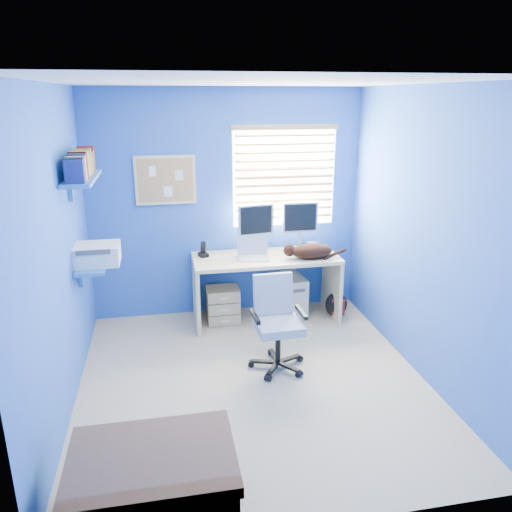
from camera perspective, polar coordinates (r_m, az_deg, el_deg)
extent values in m
cube|color=tan|center=(4.54, -0.32, -14.14)|extent=(3.00, 3.20, 0.00)
cube|color=white|center=(3.85, -0.39, 19.28)|extent=(3.00, 3.20, 0.00)
cube|color=blue|center=(5.55, -3.39, 5.82)|extent=(3.00, 0.01, 2.50)
cube|color=blue|center=(2.57, 6.28, -8.97)|extent=(3.00, 0.01, 2.50)
cube|color=blue|center=(4.03, -21.79, -0.08)|extent=(0.01, 3.20, 2.50)
cube|color=blue|center=(4.53, 18.67, 2.13)|extent=(0.01, 3.20, 2.50)
cube|color=#CFB88D|center=(5.54, 1.12, -3.70)|extent=(1.58, 0.65, 0.74)
cube|color=silver|center=(5.30, -0.32, 0.81)|extent=(0.35, 0.29, 0.22)
cube|color=silver|center=(5.50, -0.04, 3.18)|extent=(0.41, 0.18, 0.54)
cube|color=silver|center=(5.65, 5.00, 3.49)|extent=(0.40, 0.13, 0.54)
cube|color=black|center=(5.42, -6.06, 0.80)|extent=(0.12, 0.13, 0.17)
imported|color=#2F6368|center=(5.56, 5.59, 0.90)|extent=(0.10, 0.09, 0.10)
cylinder|color=silver|center=(5.72, 6.36, 1.19)|extent=(0.13, 0.13, 0.07)
ellipsoid|color=black|center=(5.36, 6.37, 0.58)|extent=(0.48, 0.29, 0.16)
cube|color=beige|center=(5.78, 4.33, -4.36)|extent=(0.23, 0.46, 0.45)
cube|color=tan|center=(5.55, -3.78, -5.58)|extent=(0.35, 0.28, 0.41)
cube|color=yellow|center=(5.61, 3.45, -6.22)|extent=(0.03, 0.17, 0.24)
ellipsoid|color=black|center=(5.75, 9.14, -5.48)|extent=(0.31, 0.27, 0.30)
cube|color=brown|center=(3.27, -11.58, -24.39)|extent=(0.92, 0.66, 0.44)
cylinder|color=black|center=(4.73, 2.50, -12.30)|extent=(0.51, 0.51, 0.06)
cylinder|color=black|center=(4.63, 2.53, -10.22)|extent=(0.05, 0.05, 0.33)
cube|color=#98A6B3|center=(4.54, 2.56, -7.94)|extent=(0.42, 0.42, 0.08)
cube|color=#98A6B3|center=(4.62, 1.97, -4.35)|extent=(0.37, 0.07, 0.38)
cube|color=white|center=(5.61, 3.25, 9.06)|extent=(1.15, 0.01, 1.10)
cube|color=tan|center=(5.58, 3.32, 9.01)|extent=(1.10, 0.03, 1.00)
cube|color=#CFB88D|center=(5.43, -10.31, 8.52)|extent=(0.64, 0.02, 0.52)
cube|color=tan|center=(5.43, -10.31, 8.51)|extent=(0.58, 0.01, 0.46)
cube|color=#346FB8|center=(4.81, -18.18, -1.02)|extent=(0.26, 0.55, 0.03)
cube|color=silver|center=(4.78, -17.82, 0.20)|extent=(0.42, 0.34, 0.18)
cube|color=#346FB8|center=(4.63, -19.26, 8.38)|extent=(0.24, 0.90, 0.03)
cube|color=navy|center=(4.62, -19.54, 9.90)|extent=(0.15, 0.80, 0.22)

